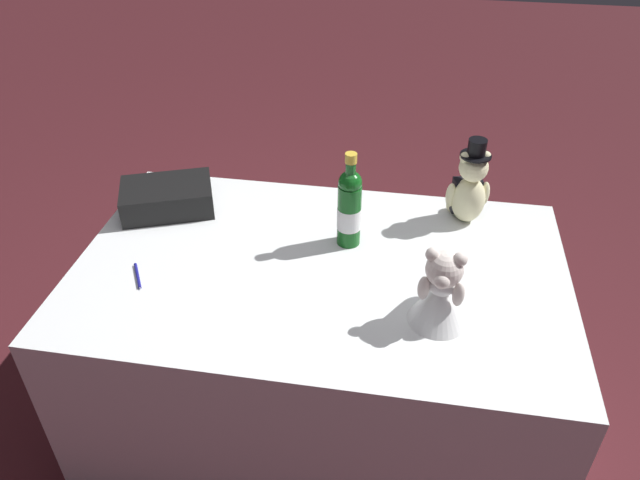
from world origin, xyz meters
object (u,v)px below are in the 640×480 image
signing_pen (138,277)px  champagne_bottle (349,207)px  teddy_bear_groom (469,188)px  teddy_bear_bride (442,287)px  gift_case_black (167,197)px

signing_pen → champagne_bottle: bearing=-154.5°
teddy_bear_groom → champagne_bottle: bearing=28.1°
teddy_bear_groom → teddy_bear_bride: bearing=80.4°
champagne_bottle → signing_pen: bearing=25.5°
teddy_bear_groom → gift_case_black: 1.03m
signing_pen → gift_case_black: gift_case_black is taller
teddy_bear_bride → gift_case_black: size_ratio=0.66×
teddy_bear_bride → gift_case_black: 1.02m
teddy_bear_groom → teddy_bear_bride: 0.51m
champagne_bottle → teddy_bear_bride: bearing=133.4°
teddy_bear_groom → teddy_bear_bride: size_ratio=1.27×
gift_case_black → teddy_bear_groom: bearing=-174.0°
teddy_bear_groom → teddy_bear_bride: teddy_bear_groom is taller
gift_case_black → teddy_bear_bride: bearing=156.9°
teddy_bear_bride → champagne_bottle: (0.29, -0.31, 0.03)m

